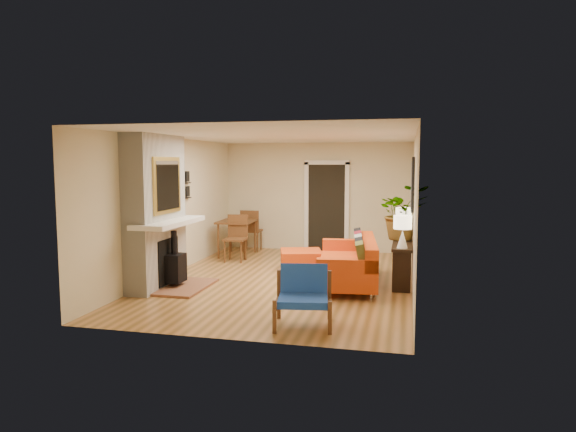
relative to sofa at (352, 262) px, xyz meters
name	(u,v)px	position (x,y,z in m)	size (l,w,h in m)	color
room_shell	(338,202)	(-0.62, 2.70, 0.85)	(6.50, 6.50, 6.50)	#BA7F47
fireplace	(158,215)	(-3.22, -0.94, 0.85)	(1.09, 1.68, 2.60)	white
sofa	(352,262)	(0.00, 0.00, 0.00)	(1.21, 2.33, 0.88)	silver
ottoman	(301,259)	(-1.11, 0.93, -0.16)	(0.97, 0.97, 0.40)	silver
blue_chair	(304,293)	(-0.40, -2.36, 0.03)	(0.85, 0.83, 0.77)	brown
dining_table	(241,227)	(-2.79, 2.21, 0.27)	(0.82, 1.86, 1.00)	brown
console_table	(402,249)	(0.85, 0.44, 0.19)	(0.34, 1.85, 0.72)	black
lamp_near	(403,228)	(0.85, -0.30, 0.68)	(0.30, 0.30, 0.54)	white
lamp_far	(403,218)	(0.85, 1.21, 0.68)	(0.30, 0.30, 0.54)	white
houseplant	(403,212)	(0.84, 0.66, 0.84)	(0.90, 0.78, 1.00)	#1E5919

